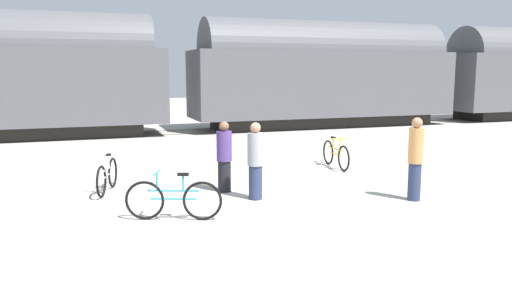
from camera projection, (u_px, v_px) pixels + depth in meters
ground_plane at (291, 201)px, 10.35m from camera, size 80.00×80.00×0.00m
freight_train at (178, 72)px, 21.55m from camera, size 55.05×3.04×5.02m
rail_near at (183, 134)px, 21.26m from camera, size 67.05×0.07×0.01m
rail_far at (176, 130)px, 22.60m from camera, size 67.05×0.07×0.01m
bicycle_teal at (173, 199)px, 9.02m from camera, size 1.67×0.67×0.90m
bicycle_yellow at (336, 154)px, 13.91m from camera, size 0.46×1.76×0.87m
bicycle_silver at (107, 176)px, 11.10m from camera, size 0.58×1.60×0.86m
person_in_purple at (224, 157)px, 11.10m from camera, size 0.34×0.34×1.58m
person_in_grey at (255, 161)px, 10.43m from camera, size 0.34×0.34×1.63m
person_in_tan at (415, 159)px, 10.33m from camera, size 0.31×0.31×1.74m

